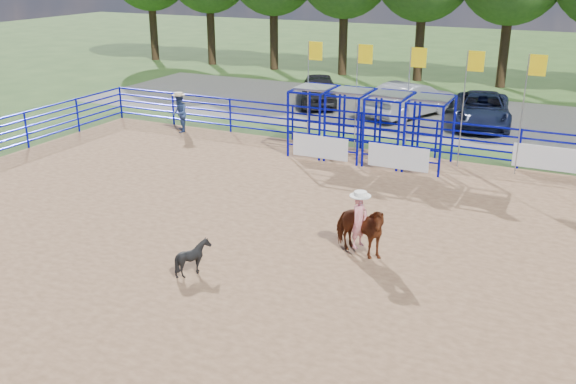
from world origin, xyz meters
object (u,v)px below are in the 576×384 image
object	(u,v)px
car_c	(482,109)
car_a	(319,90)
car_b	(410,100)
spectator_cowboy	(179,112)
horse_and_rider	(359,224)
calf	(193,257)

from	to	relation	value
car_c	car_a	bearing A→B (deg)	164.60
car_b	car_c	size ratio (longest dim) A/B	0.96
spectator_cowboy	car_c	size ratio (longest dim) A/B	0.33
spectator_cowboy	car_b	distance (m)	10.94
car_a	car_b	xyz separation A→B (m)	(4.95, -0.52, 0.05)
horse_and_rider	spectator_cowboy	bearing A→B (deg)	143.56
horse_and_rider	calf	size ratio (longest dim) A/B	2.82
car_a	car_b	size ratio (longest dim) A/B	0.90
calf	car_c	xyz separation A→B (m)	(3.57, 18.02, 0.29)
car_c	spectator_cowboy	bearing A→B (deg)	-159.13
car_a	car_b	world-z (taller)	car_b
car_b	car_c	distance (m)	3.42
spectator_cowboy	horse_and_rider	bearing A→B (deg)	-36.44
calf	car_b	bearing A→B (deg)	-20.83
horse_and_rider	calf	world-z (taller)	horse_and_rider
car_a	car_b	distance (m)	4.98
car_a	car_b	bearing A→B (deg)	-29.71
car_a	car_c	bearing A→B (deg)	-28.88
horse_and_rider	spectator_cowboy	world-z (taller)	horse_and_rider
spectator_cowboy	car_c	xyz separation A→B (m)	(11.61, 7.01, -0.15)
car_a	car_c	distance (m)	8.40
horse_and_rider	car_c	world-z (taller)	horse_and_rider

